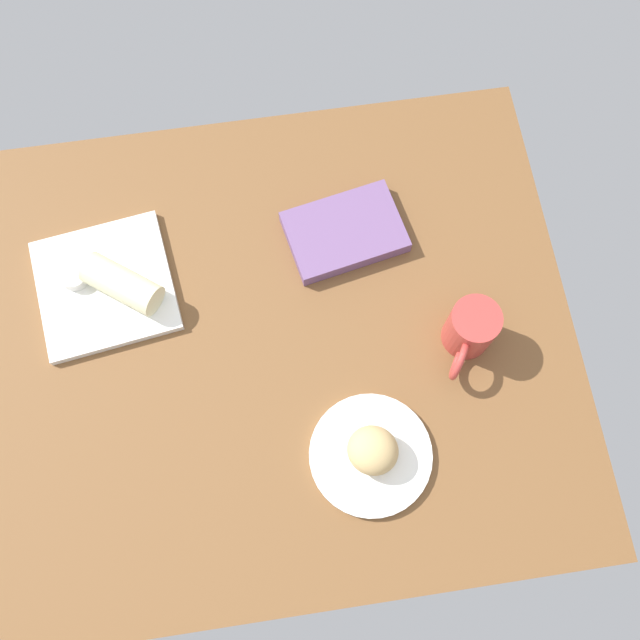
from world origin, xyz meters
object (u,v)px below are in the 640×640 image
object	(u,v)px
sauce_cup	(74,275)
breakfast_wrap	(122,284)
square_plate	(105,286)
scone_pastry	(373,450)
book_stack	(345,232)
coffee_mug	(470,330)
round_plate	(371,455)

from	to	relation	value
sauce_cup	breakfast_wrap	xyz separation A→B (cm)	(-8.69, 3.68, 1.68)
square_plate	breakfast_wrap	distance (cm)	5.57
scone_pastry	book_stack	distance (cm)	40.05
book_stack	coffee_mug	bearing A→B (deg)	127.90
coffee_mug	square_plate	bearing A→B (deg)	-17.02
scone_pastry	breakfast_wrap	world-z (taller)	scone_pastry
book_stack	coffee_mug	size ratio (longest dim) A/B	1.78
scone_pastry	book_stack	size ratio (longest dim) A/B	0.37
scone_pastry	sauce_cup	xyz separation A→B (cm)	(46.75, -38.10, -1.69)
sauce_cup	book_stack	size ratio (longest dim) A/B	0.24
scone_pastry	sauce_cup	size ratio (longest dim) A/B	1.54
round_plate	breakfast_wrap	size ratio (longest dim) A/B	1.48
square_plate	coffee_mug	xyz separation A→B (cm)	(-61.37, 18.79, 4.52)
sauce_cup	scone_pastry	bearing A→B (deg)	140.82
breakfast_wrap	book_stack	size ratio (longest dim) A/B	0.60
book_stack	coffee_mug	xyz separation A→B (cm)	(-17.62, 22.63, 3.81)
scone_pastry	sauce_cup	bearing A→B (deg)	-39.18
round_plate	sauce_cup	distance (cm)	60.38
scone_pastry	square_plate	distance (cm)	55.42
round_plate	breakfast_wrap	xyz separation A→B (cm)	(37.91, -34.66, 3.77)
round_plate	coffee_mug	world-z (taller)	coffee_mug
sauce_cup	square_plate	bearing A→B (deg)	157.02
square_plate	coffee_mug	distance (cm)	64.34
square_plate	book_stack	xyz separation A→B (cm)	(-43.76, -3.84, 0.71)
round_plate	book_stack	bearing A→B (deg)	-92.83
square_plate	sauce_cup	size ratio (longest dim) A/B	4.29
scone_pastry	square_plate	xyz separation A→B (cm)	(41.92, -36.06, -3.68)
coffee_mug	breakfast_wrap	bearing A→B (deg)	-16.61
scone_pastry	coffee_mug	size ratio (longest dim) A/B	0.65
breakfast_wrap	coffee_mug	distance (cm)	60.02
book_stack	sauce_cup	bearing A→B (deg)	2.11
round_plate	breakfast_wrap	world-z (taller)	breakfast_wrap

